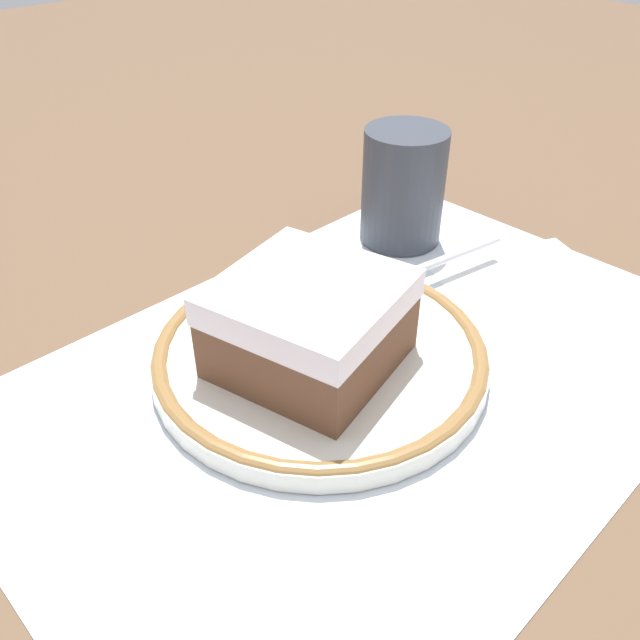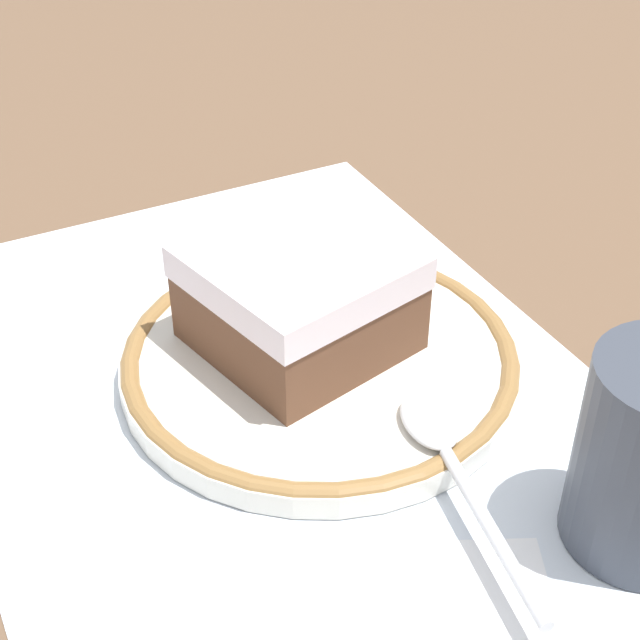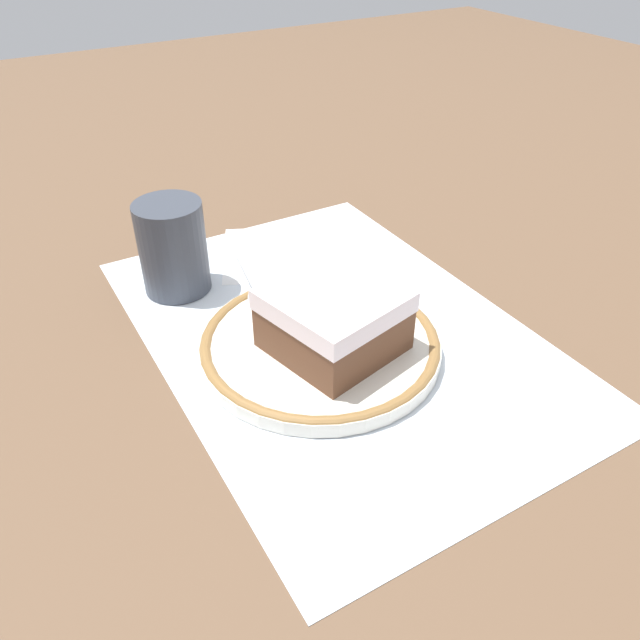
% 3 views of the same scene
% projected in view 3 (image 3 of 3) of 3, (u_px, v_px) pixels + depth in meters
% --- Properties ---
extents(ground_plane, '(2.40, 2.40, 0.00)m').
position_uv_depth(ground_plane, '(336.00, 332.00, 0.55)').
color(ground_plane, brown).
extents(placemat, '(0.44, 0.30, 0.00)m').
position_uv_depth(placemat, '(336.00, 332.00, 0.55)').
color(placemat, silver).
rests_on(placemat, ground_plane).
extents(plate, '(0.20, 0.20, 0.01)m').
position_uv_depth(plate, '(320.00, 344.00, 0.53)').
color(plate, silver).
rests_on(plate, placemat).
extents(cake_slice, '(0.11, 0.11, 0.05)m').
position_uv_depth(cake_slice, '(334.00, 319.00, 0.50)').
color(cake_slice, brown).
rests_on(cake_slice, plate).
extents(spoon, '(0.13, 0.04, 0.01)m').
position_uv_depth(spoon, '(256.00, 289.00, 0.58)').
color(spoon, silver).
rests_on(spoon, plate).
extents(cup, '(0.06, 0.06, 0.09)m').
position_uv_depth(cup, '(174.00, 253.00, 0.59)').
color(cup, '#383D47').
rests_on(cup, placemat).
extents(napkin, '(0.16, 0.17, 0.00)m').
position_uv_depth(napkin, '(287.00, 251.00, 0.67)').
color(napkin, white).
rests_on(napkin, placemat).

